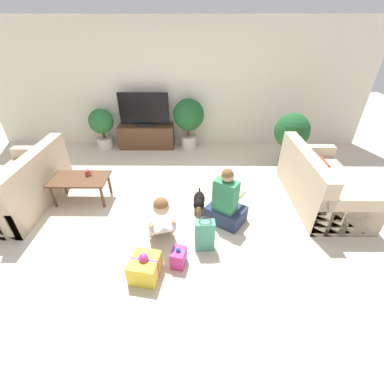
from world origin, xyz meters
The scene contains 17 objects.
ground_plane centered at (0.00, 0.00, 0.00)m, with size 16.00×16.00×0.00m, color beige.
wall_back centered at (0.00, 2.63, 1.30)m, with size 8.40×0.06×2.60m.
sofa_left centered at (-2.38, 0.13, 0.30)m, with size 0.93×1.77×0.85m.
sofa_right centered at (2.38, 0.23, 0.30)m, with size 0.93×1.77×0.85m.
coffee_table centered at (-1.47, 0.21, 0.36)m, with size 0.89×0.52×0.42m.
tv_console centered at (-0.74, 2.36, 0.26)m, with size 1.25×0.40×0.52m.
tv centered at (-0.74, 2.36, 0.84)m, with size 1.09×0.20×0.72m.
potted_plant_corner_right centered at (2.23, 1.47, 0.69)m, with size 0.66×0.66×1.07m.
potted_plant_back_right centered at (0.23, 2.31, 0.72)m, with size 0.68×0.68×1.12m.
potted_plant_back_left centered at (-1.71, 2.31, 0.55)m, with size 0.54×0.54×0.90m.
person_kneeling centered at (-0.11, -0.60, 0.35)m, with size 0.51×0.84×0.80m.
person_sitting centered at (0.82, -0.33, 0.31)m, with size 0.66×0.63×0.90m.
dog centered at (0.44, -0.14, 0.23)m, with size 0.19×0.56×0.35m.
gift_box_a centered at (-0.20, -1.32, 0.14)m, with size 0.37×0.39×0.35m.
gift_box_b centered at (0.17, -1.15, 0.12)m, with size 0.20×0.24×0.28m.
gift_bag_a centered at (0.50, -0.87, 0.22)m, with size 0.25×0.17×0.46m.
mug centered at (-1.35, 0.30, 0.46)m, with size 0.12×0.08×0.09m.
Camera 1 is at (0.35, -3.27, 2.50)m, focal length 24.00 mm.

